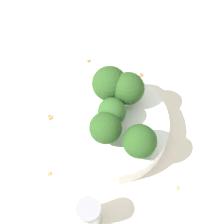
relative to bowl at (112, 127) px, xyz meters
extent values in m
plane|color=beige|center=(0.00, 0.00, -0.02)|extent=(3.00, 3.00, 0.00)
cylinder|color=white|center=(0.00, 0.00, 0.00)|extent=(0.19, 0.19, 0.04)
cylinder|color=#7A9E5B|center=(0.00, 0.00, 0.03)|extent=(0.02, 0.02, 0.03)
sphere|color=#2D5B23|center=(0.00, 0.00, 0.05)|extent=(0.05, 0.05, 0.05)
cylinder|color=#84AD66|center=(0.03, 0.02, 0.03)|extent=(0.02, 0.02, 0.03)
sphere|color=#28511E|center=(0.03, 0.02, 0.06)|extent=(0.05, 0.05, 0.05)
cylinder|color=#7A9E5B|center=(-0.05, -0.01, 0.04)|extent=(0.02, 0.02, 0.03)
sphere|color=#28511E|center=(-0.05, -0.01, 0.06)|extent=(0.05, 0.05, 0.05)
cylinder|color=#84AD66|center=(-0.03, -0.04, 0.03)|extent=(0.02, 0.02, 0.02)
sphere|color=#28511E|center=(-0.03, -0.04, 0.06)|extent=(0.06, 0.06, 0.06)
cylinder|color=#84AD66|center=(0.00, 0.07, 0.03)|extent=(0.02, 0.02, 0.02)
sphere|color=#28511E|center=(0.00, 0.07, 0.05)|extent=(0.05, 0.05, 0.05)
cylinder|color=#B2B7BC|center=(0.12, 0.09, 0.00)|extent=(0.04, 0.04, 0.05)
cylinder|color=gray|center=(0.12, 0.09, 0.03)|extent=(0.04, 0.04, 0.01)
cube|color=#AD7F4C|center=(0.13, -0.01, -0.02)|extent=(0.01, 0.01, 0.01)
cube|color=tan|center=(-0.02, 0.14, -0.02)|extent=(0.00, 0.01, 0.01)
cube|color=olive|center=(-0.12, -0.06, -0.02)|extent=(0.01, 0.01, 0.01)
cube|color=olive|center=(-0.07, -0.15, -0.02)|extent=(0.01, 0.00, 0.01)
cube|color=olive|center=(0.07, -0.09, -0.02)|extent=(0.01, 0.01, 0.01)
camera|label=1|loc=(0.19, 0.22, 0.57)|focal=60.00mm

